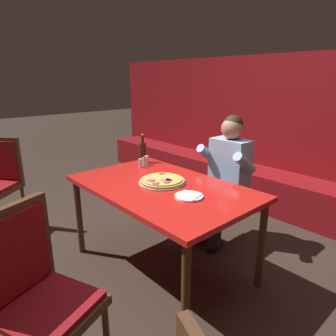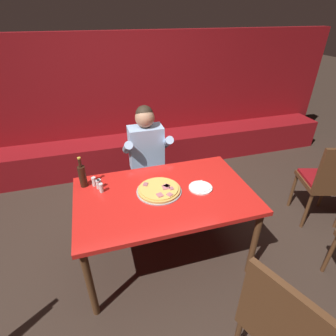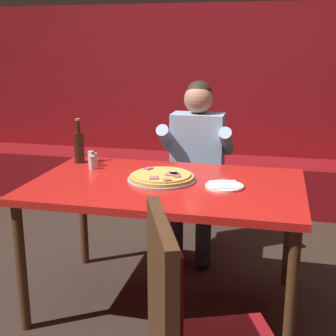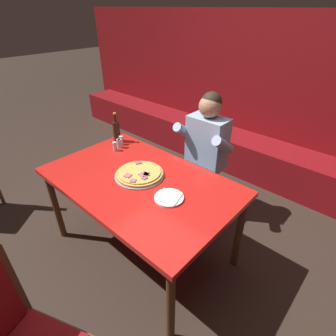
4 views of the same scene
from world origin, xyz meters
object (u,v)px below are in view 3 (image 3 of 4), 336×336
at_px(shaker_parmesan, 94,160).
at_px(shaker_red_pepper_flakes, 92,163).
at_px(main_dining_table, 166,195).
at_px(shaker_oregano, 92,161).
at_px(beer_bottle, 79,146).
at_px(diner_seated_blue_shirt, 196,161).
at_px(plate_white_paper, 224,186).
at_px(shaker_black_pepper, 91,158).
at_px(pizza, 162,177).

xyz_separation_m(shaker_parmesan, shaker_red_pepper_flakes, (0.01, -0.07, 0.00)).
relative_size(main_dining_table, shaker_oregano, 17.73).
xyz_separation_m(beer_bottle, diner_seated_blue_shirt, (0.69, 0.47, -0.18)).
relative_size(main_dining_table, plate_white_paper, 7.26).
bearing_deg(shaker_parmesan, main_dining_table, -25.01).
bearing_deg(shaker_oregano, beer_bottle, 147.63).
relative_size(beer_bottle, shaker_parmesan, 3.40).
bearing_deg(beer_bottle, shaker_oregano, -32.37).
distance_m(shaker_parmesan, shaker_oregano, 0.01).
distance_m(main_dining_table, shaker_red_pepper_flakes, 0.56).
bearing_deg(shaker_red_pepper_flakes, plate_white_paper, -12.97).
bearing_deg(plate_white_paper, diner_seated_blue_shirt, 110.42).
bearing_deg(shaker_black_pepper, shaker_red_pepper_flakes, -64.97).
height_order(shaker_black_pepper, shaker_oregano, same).
height_order(main_dining_table, shaker_parmesan, shaker_parmesan).
bearing_deg(diner_seated_blue_shirt, shaker_oregano, -136.28).
bearing_deg(diner_seated_blue_shirt, shaker_parmesan, -136.17).
height_order(beer_bottle, shaker_black_pepper, beer_bottle).
bearing_deg(main_dining_table, shaker_black_pepper, 152.79).
distance_m(pizza, beer_bottle, 0.69).
distance_m(pizza, plate_white_paper, 0.37).
bearing_deg(shaker_oregano, plate_white_paper, -16.50).
height_order(beer_bottle, shaker_red_pepper_flakes, beer_bottle).
height_order(pizza, shaker_parmesan, shaker_parmesan).
bearing_deg(plate_white_paper, shaker_black_pepper, 160.87).
relative_size(main_dining_table, shaker_red_pepper_flakes, 17.73).
bearing_deg(plate_white_paper, shaker_parmesan, 162.83).
distance_m(main_dining_table, pizza, 0.11).
distance_m(plate_white_paper, beer_bottle, 1.05).
bearing_deg(diner_seated_blue_shirt, main_dining_table, -92.21).
relative_size(main_dining_table, shaker_parmesan, 17.73).
bearing_deg(shaker_red_pepper_flakes, shaker_parmesan, 99.07).
distance_m(beer_bottle, shaker_red_pepper_flakes, 0.21).
relative_size(beer_bottle, shaker_oregano, 3.40).
bearing_deg(pizza, main_dining_table, -48.28).
distance_m(pizza, shaker_oregano, 0.54).
xyz_separation_m(main_dining_table, shaker_parmesan, (-0.53, 0.25, 0.11)).
height_order(shaker_parmesan, shaker_oregano, same).
bearing_deg(main_dining_table, plate_white_paper, -3.19).
distance_m(shaker_black_pepper, diner_seated_blue_shirt, 0.79).
height_order(shaker_parmesan, shaker_red_pepper_flakes, same).
height_order(shaker_oregano, shaker_red_pepper_flakes, same).
relative_size(main_dining_table, pizza, 3.85).
height_order(shaker_black_pepper, shaker_red_pepper_flakes, same).
xyz_separation_m(plate_white_paper, shaker_oregano, (-0.87, 0.26, 0.03)).
xyz_separation_m(beer_bottle, shaker_red_pepper_flakes, (0.14, -0.14, -0.07)).
relative_size(pizza, shaker_black_pepper, 4.60).
bearing_deg(shaker_red_pepper_flakes, shaker_oregano, 109.10).
distance_m(main_dining_table, shaker_oregano, 0.60).
xyz_separation_m(main_dining_table, beer_bottle, (-0.66, 0.32, 0.18)).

